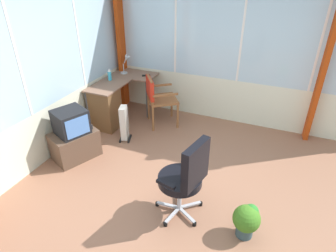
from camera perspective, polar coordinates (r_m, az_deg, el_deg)
ground at (r=3.73m, az=4.40°, el=-15.70°), size 5.70×5.60×0.06m
north_window_panel at (r=4.18m, az=-26.89°, el=8.45°), size 4.70×0.07×2.65m
east_window_panel at (r=5.11m, az=14.04°, el=14.26°), size 0.07×4.60×2.65m
curtain_corner at (r=5.76m, az=-9.10°, el=15.99°), size 0.29×0.10×2.55m
curtain_east_far at (r=5.01m, az=28.30°, el=10.73°), size 0.29×0.10×2.55m
desk at (r=5.22m, az=-11.81°, el=4.05°), size 1.31×0.81×0.74m
desk_lamp at (r=5.63m, az=-7.93°, el=12.57°), size 0.22×0.19×0.36m
tv_remote at (r=5.48m, az=-4.31°, el=9.86°), size 0.11×0.15×0.02m
spray_bottle at (r=5.34m, az=-11.39°, el=9.86°), size 0.06×0.06×0.22m
wooden_armchair at (r=5.08m, az=-2.38°, el=6.18°), size 0.67×0.67×0.90m
office_chair at (r=3.22m, az=3.59°, el=-9.58°), size 0.62×0.58×1.02m
tv_on_stand at (r=4.52m, az=-17.97°, el=-2.06°), size 0.76×0.66×0.78m
space_heater at (r=4.80m, az=-8.54°, el=0.68°), size 0.29×0.23×0.60m
potted_plant at (r=3.35m, az=15.18°, el=-17.23°), size 0.30×0.30×0.39m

